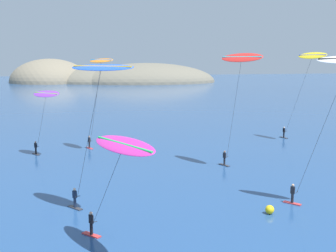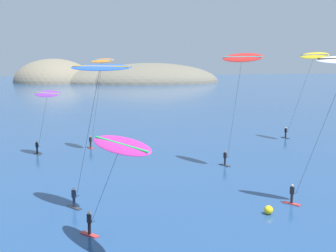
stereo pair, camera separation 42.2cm
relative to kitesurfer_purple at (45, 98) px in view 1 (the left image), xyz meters
The scene contains 8 objects.
headland_island 173.58m from the kitesurfer_purple, 82.56° to the left, with size 106.60×68.49×24.58m.
kitesurfer_purple is the anchor object (origin of this frame).
kitesurfer_blue 22.61m from the kitesurfer_purple, 77.34° to the right, with size 5.33×6.27×11.68m.
kitesurfer_magenta 29.11m from the kitesurfer_purple, 79.05° to the right, with size 4.38×7.52×7.41m.
kitesurfer_yellow 36.56m from the kitesurfer_purple, ahead, with size 3.47×7.31×13.02m.
kitesurfer_red 23.60m from the kitesurfer_purple, 27.47° to the right, with size 3.87×5.50×12.68m.
kitesurfer_orange 7.77m from the kitesurfer_purple, 10.97° to the left, with size 3.92×6.15×12.14m.
marker_buoy 30.69m from the kitesurfer_purple, 53.86° to the right, with size 0.70×0.70×0.70m, color yellow.
Camera 1 is at (-10.85, -17.95, 11.95)m, focal length 45.00 mm.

